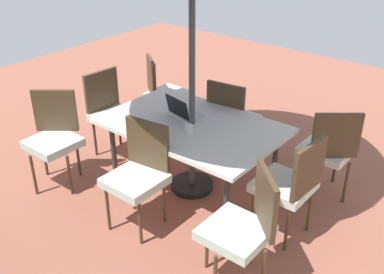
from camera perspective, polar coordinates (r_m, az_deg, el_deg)
ground_plane at (r=4.75m, az=-0.00°, el=-6.45°), size 10.00×10.00×0.02m
dining_table at (r=4.39m, az=-0.00°, el=1.12°), size 1.72×1.12×0.74m
chair_southwest at (r=4.53m, az=16.88°, el=-1.26°), size 0.58×0.58×0.98m
chair_north at (r=4.00m, az=-6.74°, el=-4.31°), size 0.48×0.49×0.98m
chair_west at (r=3.92m, az=12.34°, el=-5.59°), size 0.48×0.47×0.98m
chair_northwest at (r=3.40m, az=6.60°, el=-10.93°), size 0.59×0.59×0.98m
chair_northeast at (r=4.78m, az=-17.03°, el=0.27°), size 0.58×0.58×0.98m
chair_southeast at (r=5.64m, az=-3.57°, el=5.80°), size 0.58×0.58×0.98m
chair_south at (r=4.97m, az=4.97°, el=2.60°), size 0.47×0.48×0.98m
chair_east at (r=5.19m, az=-10.13°, el=3.36°), size 0.47×0.46×0.98m
laptop at (r=4.51m, az=-1.17°, el=3.24°), size 0.36×0.30×0.21m
cup at (r=4.18m, az=-0.43°, el=1.05°), size 0.08×0.08×0.08m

